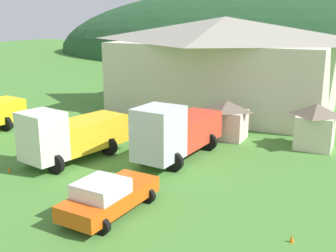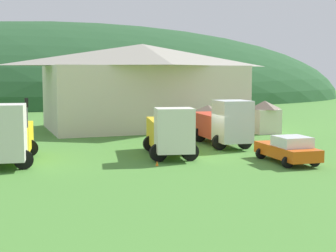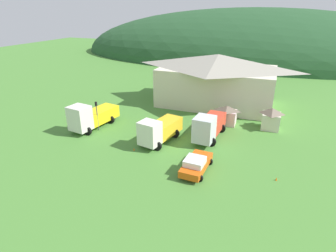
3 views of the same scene
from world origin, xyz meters
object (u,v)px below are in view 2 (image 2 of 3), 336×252
traffic_light_west (27,123)px  heavy_rig_striped (170,132)px  traffic_cone_mid_row (157,166)px  flatbed_truck_yellow (7,135)px  depot_building (143,85)px  service_pickup_orange (288,149)px  tow_truck_silver (223,123)px  play_shed_cream (264,116)px  play_shed_pink (208,120)px

traffic_light_west → heavy_rig_striped: bearing=-2.7°
traffic_light_west → traffic_cone_mid_row: bearing=-25.9°
traffic_cone_mid_row → flatbed_truck_yellow: bearing=156.0°
depot_building → service_pickup_orange: bearing=-83.3°
tow_truck_silver → traffic_cone_mid_row: tow_truck_silver is taller
flatbed_truck_yellow → traffic_light_west: bearing=87.4°
depot_building → tow_truck_silver: bearing=-81.9°
play_shed_cream → heavy_rig_striped: (-12.40, -9.01, 0.10)m
heavy_rig_striped → traffic_cone_mid_row: heavy_rig_striped is taller
play_shed_cream → service_pickup_orange: 15.19m
play_shed_cream → traffic_light_west: size_ratio=0.75×
depot_building → service_pickup_orange: (2.55, -21.62, -3.42)m
play_shed_cream → traffic_cone_mid_row: 18.72m
tow_truck_silver → flatbed_truck_yellow: bearing=-76.8°
play_shed_pink → tow_truck_silver: (-1.28, -5.52, 0.33)m
play_shed_pink → tow_truck_silver: tow_truck_silver is taller
play_shed_pink → flatbed_truck_yellow: (-16.68, -7.90, 0.33)m
tow_truck_silver → traffic_light_west: traffic_light_west is taller
play_shed_pink → service_pickup_orange: 13.28m
depot_building → flatbed_truck_yellow: bearing=-129.5°
depot_building → traffic_cone_mid_row: size_ratio=33.28×
depot_building → service_pickup_orange: 22.04m
play_shed_pink → service_pickup_orange: play_shed_pink is taller
play_shed_pink → flatbed_truck_yellow: flatbed_truck_yellow is taller
play_shed_cream → traffic_cone_mid_row: bearing=-140.0°
depot_building → tow_truck_silver: (1.98, -13.89, -2.53)m
depot_building → heavy_rig_striped: depot_building is taller
traffic_light_west → play_shed_pink: bearing=27.7°
heavy_rig_striped → traffic_cone_mid_row: bearing=-20.6°
tow_truck_silver → service_pickup_orange: 7.80m
traffic_light_west → traffic_cone_mid_row: size_ratio=6.71×
play_shed_cream → play_shed_pink: play_shed_cream is taller
flatbed_truck_yellow → tow_truck_silver: size_ratio=1.03×
flatbed_truck_yellow → traffic_cone_mid_row: bearing=74.7°
heavy_rig_striped → traffic_light_west: traffic_light_west is taller
service_pickup_orange → traffic_light_west: (-14.80, 5.12, 1.60)m
tow_truck_silver → service_pickup_orange: (0.57, -7.73, -0.89)m
depot_building → play_shed_cream: bearing=-41.1°
traffic_light_west → traffic_cone_mid_row: traffic_light_west is taller
play_shed_pink → heavy_rig_striped: size_ratio=0.40×
play_shed_pink → traffic_light_west: traffic_light_west is taller
service_pickup_orange → traffic_light_west: traffic_light_west is taller
depot_building → play_shed_cream: (9.05, -7.91, -2.73)m
traffic_light_west → depot_building: bearing=53.4°
play_shed_pink → heavy_rig_striped: heavy_rig_striped is taller
flatbed_truck_yellow → traffic_cone_mid_row: 9.14m
flatbed_truck_yellow → service_pickup_orange: (15.97, -5.36, -0.89)m
flatbed_truck_yellow → play_shed_pink: bearing=124.1°
service_pickup_orange → depot_building: bearing=-169.9°
depot_building → tow_truck_silver: depot_building is taller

